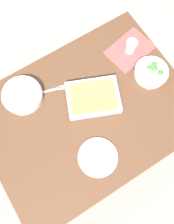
{
  "coord_description": "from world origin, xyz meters",
  "views": [
    {
      "loc": [
        -0.2,
        -0.32,
        2.04
      ],
      "look_at": [
        0.0,
        0.0,
        0.74
      ],
      "focal_mm": 37.35,
      "sensor_mm": 36.0,
      "label": 1
    }
  ],
  "objects_px": {
    "drink_cup": "(131,47)",
    "spoon_by_broccoli": "(149,81)",
    "baking_dish": "(93,98)",
    "spoon_by_stew": "(31,99)",
    "stew_bowl": "(22,95)",
    "side_plate": "(98,157)",
    "fork_on_table": "(54,90)",
    "broccoli_bowl": "(151,72)"
  },
  "relations": [
    {
      "from": "drink_cup",
      "to": "spoon_by_broccoli",
      "type": "height_order",
      "value": "drink_cup"
    },
    {
      "from": "broccoli_bowl",
      "to": "spoon_by_stew",
      "type": "height_order",
      "value": "broccoli_bowl"
    },
    {
      "from": "broccoli_bowl",
      "to": "spoon_by_broccoli",
      "type": "bearing_deg",
      "value": -133.33
    },
    {
      "from": "side_plate",
      "to": "fork_on_table",
      "type": "xyz_separation_m",
      "value": [
        -0.01,
        0.48,
        -0.0
      ]
    },
    {
      "from": "stew_bowl",
      "to": "drink_cup",
      "type": "height_order",
      "value": "drink_cup"
    },
    {
      "from": "broccoli_bowl",
      "to": "spoon_by_stew",
      "type": "bearing_deg",
      "value": 160.6
    },
    {
      "from": "broccoli_bowl",
      "to": "fork_on_table",
      "type": "xyz_separation_m",
      "value": [
        -0.55,
        0.22,
        -0.03
      ]
    },
    {
      "from": "spoon_by_broccoli",
      "to": "baking_dish",
      "type": "bearing_deg",
      "value": 167.46
    },
    {
      "from": "stew_bowl",
      "to": "side_plate",
      "type": "xyz_separation_m",
      "value": [
        0.18,
        -0.53,
        -0.03
      ]
    },
    {
      "from": "drink_cup",
      "to": "spoon_by_broccoli",
      "type": "relative_size",
      "value": 0.59
    },
    {
      "from": "broccoli_bowl",
      "to": "baking_dish",
      "type": "height_order",
      "value": "broccoli_bowl"
    },
    {
      "from": "baking_dish",
      "to": "side_plate",
      "type": "bearing_deg",
      "value": -117.94
    },
    {
      "from": "baking_dish",
      "to": "fork_on_table",
      "type": "height_order",
      "value": "baking_dish"
    },
    {
      "from": "spoon_by_broccoli",
      "to": "fork_on_table",
      "type": "bearing_deg",
      "value": 153.76
    },
    {
      "from": "spoon_by_stew",
      "to": "fork_on_table",
      "type": "xyz_separation_m",
      "value": [
        0.15,
        -0.02,
        -0.0
      ]
    },
    {
      "from": "stew_bowl",
      "to": "drink_cup",
      "type": "distance_m",
      "value": 0.72
    },
    {
      "from": "baking_dish",
      "to": "fork_on_table",
      "type": "distance_m",
      "value": 0.24
    },
    {
      "from": "drink_cup",
      "to": "spoon_by_stew",
      "type": "distance_m",
      "value": 0.69
    },
    {
      "from": "fork_on_table",
      "to": "drink_cup",
      "type": "bearing_deg",
      "value": -2.11
    },
    {
      "from": "stew_bowl",
      "to": "baking_dish",
      "type": "height_order",
      "value": "baking_dish"
    },
    {
      "from": "baking_dish",
      "to": "drink_cup",
      "type": "height_order",
      "value": "drink_cup"
    },
    {
      "from": "baking_dish",
      "to": "drink_cup",
      "type": "xyz_separation_m",
      "value": [
        0.37,
        0.16,
        0.0
      ]
    },
    {
      "from": "drink_cup",
      "to": "spoon_by_broccoli",
      "type": "distance_m",
      "value": 0.24
    },
    {
      "from": "spoon_by_stew",
      "to": "fork_on_table",
      "type": "bearing_deg",
      "value": -8.38
    },
    {
      "from": "side_plate",
      "to": "fork_on_table",
      "type": "relative_size",
      "value": 1.26
    },
    {
      "from": "stew_bowl",
      "to": "spoon_by_broccoli",
      "type": "xyz_separation_m",
      "value": [
        0.69,
        -0.31,
        -0.03
      ]
    },
    {
      "from": "drink_cup",
      "to": "side_plate",
      "type": "bearing_deg",
      "value": -139.39
    },
    {
      "from": "spoon_by_broccoli",
      "to": "drink_cup",
      "type": "bearing_deg",
      "value": 85.13
    },
    {
      "from": "baking_dish",
      "to": "drink_cup",
      "type": "distance_m",
      "value": 0.4
    },
    {
      "from": "stew_bowl",
      "to": "baking_dish",
      "type": "xyz_separation_m",
      "value": [
        0.34,
        -0.23,
        0.0
      ]
    },
    {
      "from": "drink_cup",
      "to": "spoon_by_broccoli",
      "type": "bearing_deg",
      "value": -94.87
    },
    {
      "from": "side_plate",
      "to": "spoon_by_broccoli",
      "type": "xyz_separation_m",
      "value": [
        0.51,
        0.22,
        -0.0
      ]
    },
    {
      "from": "broccoli_bowl",
      "to": "spoon_by_stew",
      "type": "relative_size",
      "value": 1.44
    },
    {
      "from": "fork_on_table",
      "to": "spoon_by_stew",
      "type": "bearing_deg",
      "value": 171.62
    },
    {
      "from": "drink_cup",
      "to": "spoon_by_stew",
      "type": "relative_size",
      "value": 0.6
    },
    {
      "from": "baking_dish",
      "to": "broccoli_bowl",
      "type": "bearing_deg",
      "value": -6.87
    },
    {
      "from": "baking_dish",
      "to": "spoon_by_broccoli",
      "type": "distance_m",
      "value": 0.36
    },
    {
      "from": "stew_bowl",
      "to": "spoon_by_broccoli",
      "type": "height_order",
      "value": "stew_bowl"
    },
    {
      "from": "broccoli_bowl",
      "to": "drink_cup",
      "type": "distance_m",
      "value": 0.2
    },
    {
      "from": "spoon_by_stew",
      "to": "stew_bowl",
      "type": "bearing_deg",
      "value": 132.73
    },
    {
      "from": "stew_bowl",
      "to": "side_plate",
      "type": "distance_m",
      "value": 0.56
    },
    {
      "from": "drink_cup",
      "to": "stew_bowl",
      "type": "bearing_deg",
      "value": 174.15
    }
  ]
}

